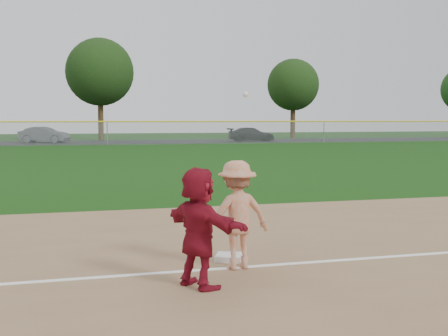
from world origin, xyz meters
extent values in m
plane|color=#123C0B|center=(0.00, 0.00, 0.00)|extent=(160.00, 160.00, 0.00)
cube|color=white|center=(0.00, -0.80, 0.03)|extent=(60.00, 0.10, 0.01)
cube|color=black|center=(0.00, 46.00, 0.01)|extent=(120.00, 10.00, 0.01)
cube|color=silver|center=(-0.40, -0.33, 0.07)|extent=(0.53, 0.53, 0.09)
imported|color=maroon|center=(-1.16, -1.57, 0.81)|extent=(1.10, 1.52, 1.58)
imported|color=#54565B|center=(-5.41, 46.03, 0.76)|extent=(4.80, 3.07, 1.49)
imported|color=black|center=(14.37, 44.78, 0.69)|extent=(4.72, 2.00, 1.36)
imported|color=#ABABAD|center=(-0.42, -0.79, 0.82)|extent=(1.10, 0.74, 1.59)
sphere|color=white|center=(-0.11, -0.22, 2.60)|extent=(0.09, 0.09, 0.09)
plane|color=#999EA0|center=(0.00, 40.00, 1.00)|extent=(110.00, 0.00, 110.00)
cylinder|color=yellow|center=(0.00, 40.00, 2.00)|extent=(110.00, 0.12, 0.12)
cylinder|color=gray|center=(0.00, 40.00, 1.00)|extent=(0.08, 0.08, 2.00)
cylinder|color=gray|center=(20.00, 40.00, 1.00)|extent=(0.08, 0.08, 2.00)
cylinder|color=#392814|center=(0.00, 51.50, 2.05)|extent=(0.56, 0.56, 4.10)
sphere|color=black|center=(0.00, 51.50, 7.08)|extent=(7.00, 7.00, 7.00)
cylinder|color=#382714|center=(22.00, 52.80, 1.82)|extent=(0.56, 0.56, 3.64)
sphere|color=black|center=(22.00, 52.80, 6.19)|extent=(6.00, 6.00, 6.00)
camera|label=1|loc=(-2.69, -8.61, 2.22)|focal=45.00mm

